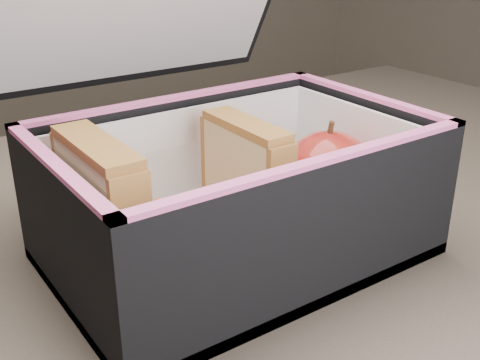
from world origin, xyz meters
name	(u,v)px	position (x,y,z in m)	size (l,w,h in m)	color
kitchen_table	(269,297)	(0.00, 0.00, 0.66)	(1.20, 0.80, 0.75)	brown
lunch_bag	(233,183)	(-0.06, -0.03, 0.82)	(0.31, 0.30, 0.29)	black
plastic_tub	(180,219)	(-0.12, -0.03, 0.80)	(0.17, 0.12, 0.07)	white
sandwich_left	(102,214)	(-0.18, -0.03, 0.82)	(0.03, 0.10, 0.11)	#D2B289
sandwich_right	(246,180)	(-0.06, -0.03, 0.82)	(0.03, 0.09, 0.10)	#D2B289
carrot_sticks	(181,238)	(-0.12, -0.04, 0.78)	(0.06, 0.14, 0.03)	#F03B00
paper_napkin	(320,210)	(0.03, -0.04, 0.77)	(0.08, 0.08, 0.01)	white
red_apple	(328,172)	(0.03, -0.05, 0.81)	(0.09, 0.09, 0.09)	maroon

